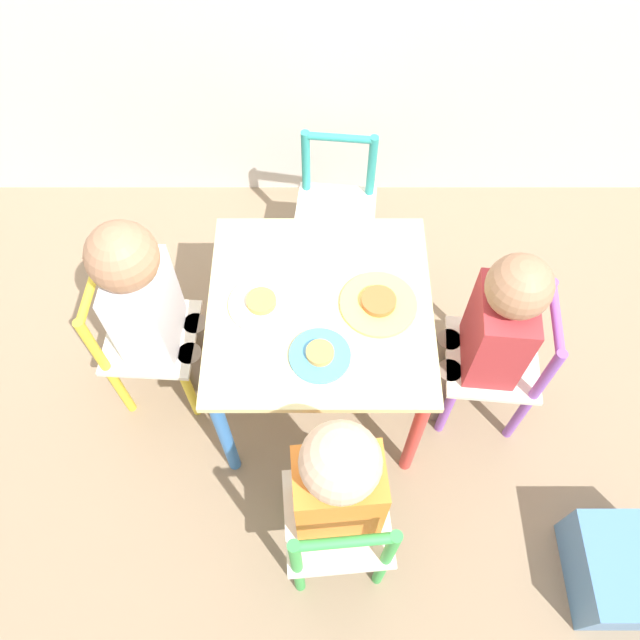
{
  "coord_description": "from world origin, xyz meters",
  "views": [
    {
      "loc": [
        0.0,
        -0.87,
        1.85
      ],
      "look_at": [
        0.0,
        0.0,
        0.42
      ],
      "focal_mm": 35.0,
      "sensor_mm": 36.0,
      "label": 1
    }
  ],
  "objects_px": {
    "chair_green": "(337,530)",
    "plate_right": "(378,303)",
    "child_left": "(149,303)",
    "child_front": "(336,483)",
    "child_right": "(491,331)",
    "storage_bin": "(618,571)",
    "plate_front": "(320,355)",
    "kids_table": "(320,320)",
    "chair_teal": "(336,214)",
    "plate_left": "(262,303)",
    "chair_purple": "(498,363)",
    "chair_yellow": "(145,339)"
  },
  "relations": [
    {
      "from": "plate_left",
      "to": "storage_bin",
      "type": "xyz_separation_m",
      "value": [
        0.94,
        -0.58,
        -0.41
      ]
    },
    {
      "from": "storage_bin",
      "to": "plate_front",
      "type": "bearing_deg",
      "value": 151.67
    },
    {
      "from": "chair_yellow",
      "to": "chair_teal",
      "type": "height_order",
      "value": "same"
    },
    {
      "from": "chair_yellow",
      "to": "plate_right",
      "type": "bearing_deg",
      "value": -89.28
    },
    {
      "from": "child_left",
      "to": "kids_table",
      "type": "bearing_deg",
      "value": -90.0
    },
    {
      "from": "child_front",
      "to": "plate_right",
      "type": "xyz_separation_m",
      "value": [
        0.11,
        0.45,
        0.06
      ]
    },
    {
      "from": "chair_teal",
      "to": "child_right",
      "type": "xyz_separation_m",
      "value": [
        0.4,
        -0.55,
        0.17
      ]
    },
    {
      "from": "kids_table",
      "to": "child_left",
      "type": "height_order",
      "value": "child_left"
    },
    {
      "from": "chair_purple",
      "to": "chair_teal",
      "type": "bearing_deg",
      "value": -135.27
    },
    {
      "from": "child_front",
      "to": "plate_front",
      "type": "height_order",
      "value": "child_front"
    },
    {
      "from": "chair_teal",
      "to": "child_right",
      "type": "relative_size",
      "value": 0.73
    },
    {
      "from": "chair_green",
      "to": "chair_purple",
      "type": "relative_size",
      "value": 1.0
    },
    {
      "from": "child_front",
      "to": "plate_left",
      "type": "xyz_separation_m",
      "value": [
        -0.19,
        0.45,
        0.06
      ]
    },
    {
      "from": "plate_right",
      "to": "chair_green",
      "type": "bearing_deg",
      "value": -101.7
    },
    {
      "from": "plate_left",
      "to": "plate_right",
      "type": "xyz_separation_m",
      "value": [
        0.3,
        -0.0,
        -0.0
      ]
    },
    {
      "from": "plate_right",
      "to": "plate_front",
      "type": "bearing_deg",
      "value": -135.0
    },
    {
      "from": "chair_green",
      "to": "child_front",
      "type": "relative_size",
      "value": 0.72
    },
    {
      "from": "chair_yellow",
      "to": "storage_bin",
      "type": "relative_size",
      "value": 1.93
    },
    {
      "from": "chair_yellow",
      "to": "plate_left",
      "type": "height_order",
      "value": "chair_yellow"
    },
    {
      "from": "chair_teal",
      "to": "child_front",
      "type": "xyz_separation_m",
      "value": [
        -0.01,
        -0.96,
        0.19
      ]
    },
    {
      "from": "chair_yellow",
      "to": "plate_front",
      "type": "bearing_deg",
      "value": -106.06
    },
    {
      "from": "chair_green",
      "to": "chair_purple",
      "type": "xyz_separation_m",
      "value": [
        0.47,
        0.46,
        0.0
      ]
    },
    {
      "from": "child_front",
      "to": "storage_bin",
      "type": "bearing_deg",
      "value": 165.47
    },
    {
      "from": "child_right",
      "to": "child_front",
      "type": "bearing_deg",
      "value": -39.83
    },
    {
      "from": "plate_left",
      "to": "plate_front",
      "type": "xyz_separation_m",
      "value": [
        0.15,
        -0.15,
        -0.0
      ]
    },
    {
      "from": "chair_teal",
      "to": "plate_right",
      "type": "height_order",
      "value": "chair_teal"
    },
    {
      "from": "plate_front",
      "to": "storage_bin",
      "type": "distance_m",
      "value": 0.99
    },
    {
      "from": "child_right",
      "to": "storage_bin",
      "type": "bearing_deg",
      "value": 37.83
    },
    {
      "from": "kids_table",
      "to": "chair_yellow",
      "type": "distance_m",
      "value": 0.54
    },
    {
      "from": "plate_front",
      "to": "plate_right",
      "type": "height_order",
      "value": "same"
    },
    {
      "from": "chair_teal",
      "to": "plate_front",
      "type": "relative_size",
      "value": 3.46
    },
    {
      "from": "kids_table",
      "to": "chair_green",
      "type": "distance_m",
      "value": 0.54
    },
    {
      "from": "chair_teal",
      "to": "child_right",
      "type": "height_order",
      "value": "child_right"
    },
    {
      "from": "chair_teal",
      "to": "child_left",
      "type": "xyz_separation_m",
      "value": [
        -0.5,
        -0.49,
        0.2
      ]
    },
    {
      "from": "child_left",
      "to": "child_front",
      "type": "bearing_deg",
      "value": -130.87
    },
    {
      "from": "child_right",
      "to": "plate_left",
      "type": "xyz_separation_m",
      "value": [
        -0.6,
        0.04,
        0.07
      ]
    },
    {
      "from": "chair_green",
      "to": "plate_right",
      "type": "height_order",
      "value": "chair_green"
    },
    {
      "from": "chair_green",
      "to": "plate_right",
      "type": "relative_size",
      "value": 2.65
    },
    {
      "from": "chair_teal",
      "to": "storage_bin",
      "type": "height_order",
      "value": "chair_teal"
    },
    {
      "from": "kids_table",
      "to": "storage_bin",
      "type": "bearing_deg",
      "value": -36.09
    },
    {
      "from": "kids_table",
      "to": "plate_right",
      "type": "xyz_separation_m",
      "value": [
        0.15,
        0.0,
        0.08
      ]
    },
    {
      "from": "chair_purple",
      "to": "child_left",
      "type": "xyz_separation_m",
      "value": [
        -0.96,
        0.07,
        0.2
      ]
    },
    {
      "from": "chair_teal",
      "to": "plate_right",
      "type": "bearing_deg",
      "value": -73.29
    },
    {
      "from": "chair_teal",
      "to": "plate_left",
      "type": "height_order",
      "value": "chair_teal"
    },
    {
      "from": "chair_teal",
      "to": "chair_yellow",
      "type": "bearing_deg",
      "value": -133.69
    },
    {
      "from": "child_front",
      "to": "child_right",
      "type": "bearing_deg",
      "value": -140.03
    },
    {
      "from": "child_left",
      "to": "plate_right",
      "type": "relative_size",
      "value": 3.79
    },
    {
      "from": "child_left",
      "to": "plate_right",
      "type": "xyz_separation_m",
      "value": [
        0.6,
        -0.03,
        0.04
      ]
    },
    {
      "from": "plate_right",
      "to": "storage_bin",
      "type": "distance_m",
      "value": 0.96
    },
    {
      "from": "chair_teal",
      "to": "child_left",
      "type": "height_order",
      "value": "child_left"
    }
  ]
}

